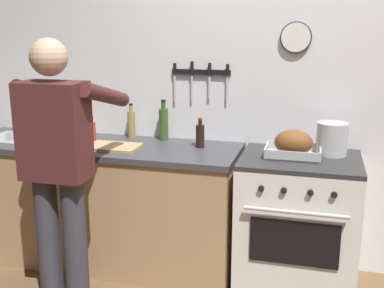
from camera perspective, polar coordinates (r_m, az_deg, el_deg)
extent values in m
cube|color=silver|center=(3.43, 9.80, 6.69)|extent=(6.00, 0.10, 2.60)
cube|color=black|center=(3.44, 1.10, 8.58)|extent=(0.43, 0.02, 0.04)
cube|color=silver|center=(3.50, -2.05, 6.70)|extent=(0.01, 0.00, 0.20)
cube|color=black|center=(3.48, -2.07, 8.96)|extent=(0.02, 0.02, 0.08)
cube|color=silver|center=(3.46, 0.00, 6.75)|extent=(0.01, 0.00, 0.18)
cube|color=black|center=(3.45, 0.00, 9.04)|extent=(0.02, 0.02, 0.09)
cube|color=silver|center=(3.43, 2.10, 6.86)|extent=(0.02, 0.00, 0.16)
cube|color=black|center=(3.41, 2.12, 8.92)|extent=(0.02, 0.02, 0.09)
cube|color=silver|center=(3.40, 4.23, 6.59)|extent=(0.01, 0.00, 0.18)
cube|color=black|center=(3.39, 4.27, 8.81)|extent=(0.02, 0.02, 0.08)
cylinder|color=white|center=(3.32, 12.30, 12.32)|extent=(0.19, 0.02, 0.19)
torus|color=black|center=(3.32, 12.30, 12.32)|extent=(0.21, 0.02, 0.21)
cube|color=tan|center=(3.62, -10.79, -7.17)|extent=(2.00, 0.62, 0.86)
cube|color=#3D3D42|center=(3.49, -11.13, -0.27)|extent=(2.03, 0.65, 0.04)
cube|color=#B2B5B7|center=(3.86, -20.08, -0.03)|extent=(0.44, 0.36, 0.11)
cube|color=white|center=(3.29, 12.40, -9.41)|extent=(0.76, 0.62, 0.87)
cube|color=black|center=(3.00, 12.08, -11.51)|extent=(0.53, 0.01, 0.28)
cube|color=#2D2D2D|center=(3.14, 12.83, -1.85)|extent=(0.76, 0.62, 0.03)
cylinder|color=black|center=(2.88, 8.25, -5.28)|extent=(0.04, 0.02, 0.04)
cylinder|color=black|center=(2.87, 10.89, -5.47)|extent=(0.04, 0.02, 0.04)
cylinder|color=black|center=(2.87, 13.94, -5.67)|extent=(0.04, 0.02, 0.04)
cylinder|color=black|center=(2.87, 16.60, -5.84)|extent=(0.04, 0.02, 0.04)
cylinder|color=silver|center=(2.89, 12.26, -7.98)|extent=(0.61, 0.02, 0.02)
cylinder|color=#383842|center=(3.10, -16.69, -11.34)|extent=(0.14, 0.14, 0.86)
cylinder|color=#383842|center=(3.01, -13.71, -11.89)|extent=(0.14, 0.14, 0.86)
cube|color=#4C2323|center=(2.83, -16.14, 1.50)|extent=(0.38, 0.22, 0.56)
sphere|color=tan|center=(2.77, -16.73, 9.91)|extent=(0.21, 0.21, 0.21)
cylinder|color=#4C2323|center=(3.11, -17.39, 5.89)|extent=(0.09, 0.55, 0.22)
cylinder|color=#4C2323|center=(2.91, -10.34, 5.77)|extent=(0.09, 0.55, 0.22)
cube|color=#B7B7BC|center=(3.14, 11.93, -1.39)|extent=(0.34, 0.25, 0.01)
cube|color=#B7B7BC|center=(3.02, 11.81, -1.39)|extent=(0.34, 0.01, 0.05)
cube|color=#B7B7BC|center=(3.26, 12.10, -0.26)|extent=(0.34, 0.01, 0.05)
cube|color=#B7B7BC|center=(3.15, 8.88, -0.60)|extent=(0.01, 0.25, 0.05)
cube|color=#B7B7BC|center=(3.13, 15.06, -1.00)|extent=(0.01, 0.25, 0.05)
ellipsoid|color=brown|center=(3.12, 12.01, 0.18)|extent=(0.24, 0.17, 0.17)
cylinder|color=#B7B7BC|center=(3.24, 16.36, 0.61)|extent=(0.20, 0.20, 0.21)
cube|color=tan|center=(3.33, -9.37, -0.32)|extent=(0.36, 0.24, 0.02)
cylinder|color=#997F4C|center=(3.60, -7.24, 2.31)|extent=(0.06, 0.06, 0.20)
cylinder|color=#997F4C|center=(3.58, -7.30, 4.24)|extent=(0.03, 0.03, 0.04)
cylinder|color=black|center=(3.57, -7.31, 4.71)|extent=(0.03, 0.03, 0.01)
cylinder|color=red|center=(3.53, -11.80, 1.40)|extent=(0.05, 0.05, 0.14)
cylinder|color=red|center=(3.51, -11.87, 2.81)|extent=(0.02, 0.02, 0.03)
cylinder|color=#197219|center=(3.51, -11.89, 3.18)|extent=(0.03, 0.03, 0.01)
cylinder|color=#385623|center=(3.50, -3.40, 2.33)|extent=(0.07, 0.07, 0.23)
cylinder|color=#385623|center=(3.48, -3.44, 4.63)|extent=(0.03, 0.03, 0.05)
cylinder|color=black|center=(3.47, -3.45, 5.17)|extent=(0.03, 0.03, 0.01)
cylinder|color=gold|center=(3.77, -12.78, 2.50)|extent=(0.07, 0.07, 0.19)
cylinder|color=gold|center=(3.75, -12.87, 4.20)|extent=(0.03, 0.03, 0.04)
cylinder|color=black|center=(3.75, -12.90, 4.61)|extent=(0.03, 0.03, 0.01)
cylinder|color=black|center=(3.30, 0.98, 0.93)|extent=(0.06, 0.06, 0.16)
cylinder|color=black|center=(3.28, 0.98, 2.56)|extent=(0.03, 0.03, 0.03)
cylinder|color=#B21919|center=(3.27, 0.99, 2.98)|extent=(0.03, 0.03, 0.01)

